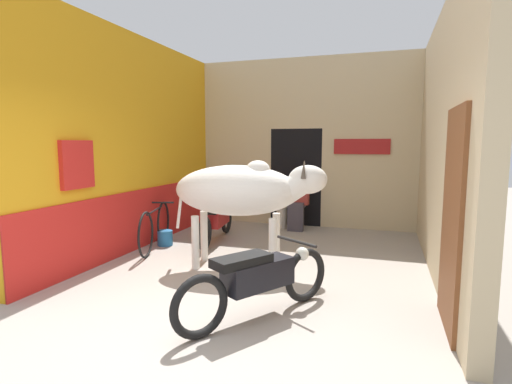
# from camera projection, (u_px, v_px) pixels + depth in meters

# --- Properties ---
(ground_plane) EXTENTS (30.00, 30.00, 0.00)m
(ground_plane) POSITION_uv_depth(u_px,v_px,m) (192.00, 335.00, 3.69)
(ground_plane) COLOR #9E9389
(wall_left_shopfront) EXTENTS (0.25, 5.20, 3.53)m
(wall_left_shopfront) POSITION_uv_depth(u_px,v_px,m) (134.00, 147.00, 6.65)
(wall_left_shopfront) COLOR orange
(wall_left_shopfront) RESTS_ON ground_plane
(wall_back_with_doorway) EXTENTS (4.55, 0.93, 3.53)m
(wall_back_with_doorway) POSITION_uv_depth(u_px,v_px,m) (304.00, 155.00, 8.67)
(wall_back_with_doorway) COLOR #C6B289
(wall_back_with_doorway) RESTS_ON ground_plane
(wall_right_with_door) EXTENTS (0.22, 5.20, 3.53)m
(wall_right_with_door) POSITION_uv_depth(u_px,v_px,m) (445.00, 145.00, 5.15)
(wall_right_with_door) COLOR #C6B289
(wall_right_with_door) RESTS_ON ground_plane
(cow) EXTENTS (2.20, 1.00, 1.55)m
(cow) POSITION_uv_depth(u_px,v_px,m) (243.00, 191.00, 5.61)
(cow) COLOR silver
(cow) RESTS_ON ground_plane
(motorcycle_near) EXTENTS (1.13, 1.69, 0.73)m
(motorcycle_near) POSITION_uv_depth(u_px,v_px,m) (258.00, 279.00, 4.01)
(motorcycle_near) COLOR black
(motorcycle_near) RESTS_ON ground_plane
(motorcycle_far) EXTENTS (0.58, 1.92, 0.70)m
(motorcycle_far) POSITION_uv_depth(u_px,v_px,m) (216.00, 219.00, 7.18)
(motorcycle_far) COLOR black
(motorcycle_far) RESTS_ON ground_plane
(bicycle) EXTENTS (0.59, 1.70, 0.74)m
(bicycle) POSITION_uv_depth(u_px,v_px,m) (155.00, 227.00, 6.65)
(bicycle) COLOR black
(bicycle) RESTS_ON ground_plane
(shopkeeper_seated) EXTENTS (0.45, 0.34, 1.24)m
(shopkeeper_seated) POSITION_uv_depth(u_px,v_px,m) (297.00, 198.00, 8.07)
(shopkeeper_seated) COLOR #3D3842
(shopkeeper_seated) RESTS_ON ground_plane
(plastic_stool) EXTENTS (0.31, 0.31, 0.48)m
(plastic_stool) POSITION_uv_depth(u_px,v_px,m) (282.00, 216.00, 8.31)
(plastic_stool) COLOR beige
(plastic_stool) RESTS_ON ground_plane
(bucket) EXTENTS (0.26, 0.26, 0.26)m
(bucket) POSITION_uv_depth(u_px,v_px,m) (165.00, 238.00, 6.91)
(bucket) COLOR #23669E
(bucket) RESTS_ON ground_plane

